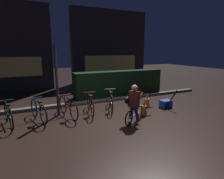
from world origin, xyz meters
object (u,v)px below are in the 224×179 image
object	(u,v)px
parked_bike_leftmost	(8,114)
parked_bike_right_mid	(111,100)
parked_bike_center_right	(90,104)
cyclist	(133,104)
closed_umbrella	(171,100)
street_post	(57,81)
parked_bike_left_mid	(38,111)
traffic_cone_far	(147,100)
parked_bike_center_left	(68,107)
blue_crate	(166,104)
traffic_cone_near	(144,108)

from	to	relation	value
parked_bike_leftmost	parked_bike_right_mid	world-z (taller)	parked_bike_right_mid
parked_bike_center_right	cyclist	world-z (taller)	cyclist
cyclist	closed_umbrella	xyz separation A→B (m)	(2.12, 0.58, -0.24)
street_post	parked_bike_leftmost	bearing A→B (deg)	-171.85
parked_bike_left_mid	cyclist	bearing A→B (deg)	-132.15
street_post	parked_bike_left_mid	size ratio (longest dim) A/B	1.58
street_post	traffic_cone_far	world-z (taller)	street_post
parked_bike_center_left	parked_bike_leftmost	bearing A→B (deg)	76.88
parked_bike_leftmost	parked_bike_left_mid	bearing A→B (deg)	-103.11
cyclist	traffic_cone_far	bearing A→B (deg)	10.06
closed_umbrella	parked_bike_right_mid	bearing A→B (deg)	-175.62
street_post	parked_bike_right_mid	size ratio (longest dim) A/B	1.56
blue_crate	cyclist	bearing A→B (deg)	-158.31
cyclist	closed_umbrella	distance (m)	2.21
street_post	parked_bike_center_right	world-z (taller)	street_post
parked_bike_center_right	traffic_cone_near	bearing A→B (deg)	-112.44
street_post	parked_bike_right_mid	distance (m)	2.21
traffic_cone_far	closed_umbrella	distance (m)	0.96
parked_bike_right_mid	blue_crate	distance (m)	2.29
parked_bike_center_right	traffic_cone_near	distance (m)	1.99
traffic_cone_near	closed_umbrella	world-z (taller)	closed_umbrella
parked_bike_center_right	blue_crate	world-z (taller)	parked_bike_center_right
parked_bike_right_mid	blue_crate	bearing A→B (deg)	-90.05
parked_bike_center_left	parked_bike_right_mid	xyz separation A→B (m)	(1.73, 0.17, 0.01)
parked_bike_left_mid	blue_crate	bearing A→B (deg)	-111.66
traffic_cone_near	parked_bike_leftmost	bearing A→B (deg)	166.18
parked_bike_leftmost	cyclist	bearing A→B (deg)	-124.35
parked_bike_right_mid	traffic_cone_far	xyz separation A→B (m)	(1.49, -0.37, -0.07)
parked_bike_left_mid	parked_bike_right_mid	xyz separation A→B (m)	(2.70, 0.11, 0.01)
parked_bike_leftmost	street_post	bearing A→B (deg)	-93.83
parked_bike_center_right	closed_umbrella	distance (m)	3.20
street_post	blue_crate	world-z (taller)	street_post
parked_bike_center_right	parked_bike_right_mid	distance (m)	0.88
parked_bike_leftmost	traffic_cone_near	size ratio (longest dim) A/B	2.76
street_post	parked_bike_center_left	size ratio (longest dim) A/B	1.54
street_post	parked_bike_center_left	xyz separation A→B (m)	(0.29, -0.30, -0.90)
blue_crate	closed_umbrella	distance (m)	0.35
parked_bike_left_mid	traffic_cone_far	world-z (taller)	parked_bike_left_mid
parked_bike_right_mid	blue_crate	world-z (taller)	parked_bike_right_mid
parked_bike_right_mid	blue_crate	xyz separation A→B (m)	(2.15, -0.77, -0.20)
parked_bike_left_mid	parked_bike_right_mid	world-z (taller)	parked_bike_right_mid
blue_crate	parked_bike_leftmost	bearing A→B (deg)	173.28
traffic_cone_near	blue_crate	xyz separation A→B (m)	(1.36, 0.40, -0.13)
parked_bike_leftmost	traffic_cone_near	world-z (taller)	parked_bike_leftmost
traffic_cone_far	parked_bike_right_mid	bearing A→B (deg)	165.87
parked_bike_left_mid	traffic_cone_near	world-z (taller)	parked_bike_left_mid
parked_bike_center_right	traffic_cone_far	distance (m)	2.38
parked_bike_leftmost	parked_bike_right_mid	size ratio (longest dim) A/B	1.00
parked_bike_right_mid	cyclist	world-z (taller)	cyclist
parked_bike_center_right	blue_crate	size ratio (longest dim) A/B	3.63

